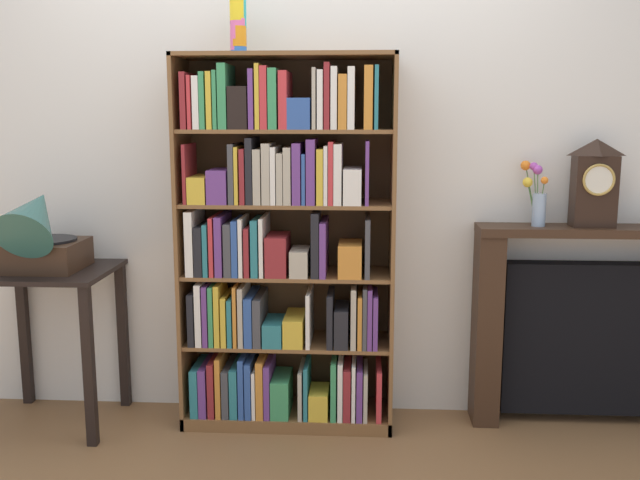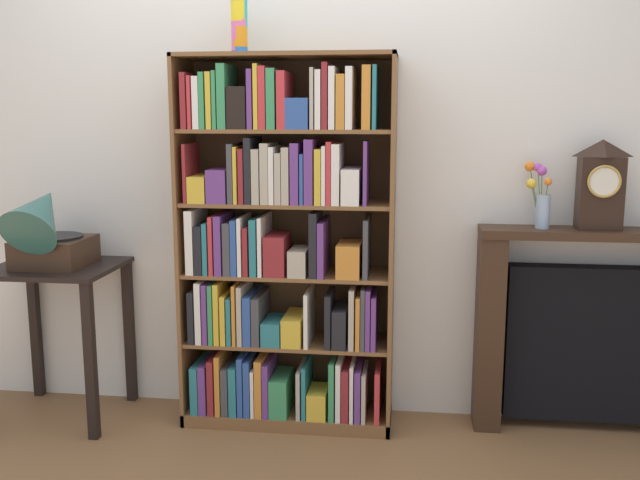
{
  "view_description": "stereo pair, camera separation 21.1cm",
  "coord_description": "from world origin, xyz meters",
  "px_view_note": "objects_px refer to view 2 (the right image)",
  "views": [
    {
      "loc": [
        0.35,
        -3.12,
        1.46
      ],
      "look_at": [
        0.15,
        0.12,
        0.89
      ],
      "focal_mm": 39.98,
      "sensor_mm": 36.0,
      "label": 1
    },
    {
      "loc": [
        0.56,
        -3.1,
        1.46
      ],
      "look_at": [
        0.15,
        0.12,
        0.89
      ],
      "focal_mm": 39.98,
      "sensor_mm": 36.0,
      "label": 2
    }
  ],
  "objects_px": {
    "side_table_left": "(58,303)",
    "mantel_clock": "(601,185)",
    "bookshelf": "(281,254)",
    "fireplace_mantel": "(602,333)",
    "flower_vase": "(540,197)",
    "cup_stack": "(239,26)",
    "gramophone": "(46,229)"
  },
  "relations": [
    {
      "from": "gramophone",
      "to": "cup_stack",
      "type": "bearing_deg",
      "value": 10.35
    },
    {
      "from": "fireplace_mantel",
      "to": "flower_vase",
      "type": "relative_size",
      "value": 3.84
    },
    {
      "from": "cup_stack",
      "to": "flower_vase",
      "type": "relative_size",
      "value": 0.83
    },
    {
      "from": "side_table_left",
      "to": "gramophone",
      "type": "height_order",
      "value": "gramophone"
    },
    {
      "from": "fireplace_mantel",
      "to": "mantel_clock",
      "type": "distance_m",
      "value": 0.69
    },
    {
      "from": "side_table_left",
      "to": "mantel_clock",
      "type": "distance_m",
      "value": 2.58
    },
    {
      "from": "bookshelf",
      "to": "cup_stack",
      "type": "height_order",
      "value": "cup_stack"
    },
    {
      "from": "bookshelf",
      "to": "fireplace_mantel",
      "type": "distance_m",
      "value": 1.53
    },
    {
      "from": "cup_stack",
      "to": "gramophone",
      "type": "height_order",
      "value": "cup_stack"
    },
    {
      "from": "bookshelf",
      "to": "flower_vase",
      "type": "distance_m",
      "value": 1.21
    },
    {
      "from": "fireplace_mantel",
      "to": "mantel_clock",
      "type": "xyz_separation_m",
      "value": [
        -0.06,
        -0.02,
        0.69
      ]
    },
    {
      "from": "bookshelf",
      "to": "cup_stack",
      "type": "distance_m",
      "value": 1.05
    },
    {
      "from": "gramophone",
      "to": "flower_vase",
      "type": "distance_m",
      "value": 2.27
    },
    {
      "from": "fireplace_mantel",
      "to": "mantel_clock",
      "type": "height_order",
      "value": "mantel_clock"
    },
    {
      "from": "bookshelf",
      "to": "flower_vase",
      "type": "height_order",
      "value": "bookshelf"
    },
    {
      "from": "fireplace_mantel",
      "to": "flower_vase",
      "type": "xyz_separation_m",
      "value": [
        -0.31,
        -0.01,
        0.63
      ]
    },
    {
      "from": "flower_vase",
      "to": "side_table_left",
      "type": "bearing_deg",
      "value": -175.9
    },
    {
      "from": "bookshelf",
      "to": "gramophone",
      "type": "relative_size",
      "value": 3.74
    },
    {
      "from": "bookshelf",
      "to": "flower_vase",
      "type": "bearing_deg",
      "value": 3.92
    },
    {
      "from": "bookshelf",
      "to": "side_table_left",
      "type": "distance_m",
      "value": 1.11
    },
    {
      "from": "bookshelf",
      "to": "gramophone",
      "type": "height_order",
      "value": "bookshelf"
    },
    {
      "from": "gramophone",
      "to": "flower_vase",
      "type": "xyz_separation_m",
      "value": [
        2.25,
        0.23,
        0.15
      ]
    },
    {
      "from": "flower_vase",
      "to": "fireplace_mantel",
      "type": "bearing_deg",
      "value": 1.46
    },
    {
      "from": "mantel_clock",
      "to": "fireplace_mantel",
      "type": "bearing_deg",
      "value": 20.39
    },
    {
      "from": "side_table_left",
      "to": "mantel_clock",
      "type": "height_order",
      "value": "mantel_clock"
    },
    {
      "from": "flower_vase",
      "to": "gramophone",
      "type": "bearing_deg",
      "value": -174.2
    },
    {
      "from": "gramophone",
      "to": "fireplace_mantel",
      "type": "relative_size",
      "value": 0.4
    },
    {
      "from": "fireplace_mantel",
      "to": "bookshelf",
      "type": "bearing_deg",
      "value": -176.6
    },
    {
      "from": "bookshelf",
      "to": "gramophone",
      "type": "bearing_deg",
      "value": -172.16
    },
    {
      "from": "gramophone",
      "to": "fireplace_mantel",
      "type": "height_order",
      "value": "gramophone"
    },
    {
      "from": "bookshelf",
      "to": "fireplace_mantel",
      "type": "xyz_separation_m",
      "value": [
        1.48,
        0.09,
        -0.35
      ]
    },
    {
      "from": "side_table_left",
      "to": "mantel_clock",
      "type": "bearing_deg",
      "value": 3.39
    }
  ]
}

